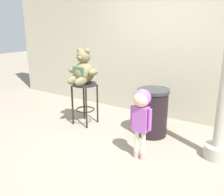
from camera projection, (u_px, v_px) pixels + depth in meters
ground_plane at (112, 151)px, 3.59m from camera, size 24.00×24.00×0.00m
building_wall at (169, 10)px, 4.52m from camera, size 7.71×0.30×3.95m
bar_stool_with_teddy at (85, 94)px, 4.45m from camera, size 0.42×0.42×0.75m
teddy_bear at (83, 71)px, 4.30m from camera, size 0.57×0.51×0.61m
child_walking at (141, 109)px, 3.23m from camera, size 0.30×0.24×0.96m
trash_bin at (152, 112)px, 4.03m from camera, size 0.51×0.51×0.77m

